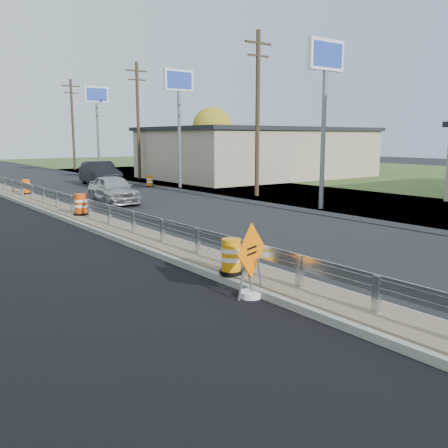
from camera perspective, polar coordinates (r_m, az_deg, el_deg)
ground at (r=15.83m, az=-7.02°, el=-2.78°), size 140.00×140.00×0.00m
grass_verge_far at (r=44.44m, az=21.45°, el=4.78°), size 40.00×120.00×0.03m
median at (r=23.01m, az=-16.94°, el=1.11°), size 1.60×55.00×0.23m
guardrail at (r=23.86m, az=-17.83°, el=2.86°), size 0.10×46.15×0.72m
retail_building_near at (r=44.02m, az=3.94°, el=8.19°), size 18.50×12.50×4.27m
pylon_sign_south at (r=24.64m, az=11.51°, el=16.75°), size 2.20×0.30×7.90m
pylon_sign_mid at (r=34.70m, az=-5.20°, el=14.85°), size 2.20×0.30×7.90m
pylon_sign_north at (r=47.17m, az=-14.36°, el=13.27°), size 2.20×0.30×7.90m
utility_pole_smid at (r=29.51m, az=3.86°, el=12.75°), size 1.90×0.26×9.40m
utility_pole_nmid at (r=42.07m, az=-9.79°, el=11.77°), size 1.90×0.26×9.40m
utility_pole_north at (r=55.84m, az=-16.91°, el=11.00°), size 1.90×0.26×9.40m
tree_far_yellow at (r=58.15m, az=-1.33°, el=10.96°), size 4.62×4.62×6.86m
caution_sign at (r=10.88m, az=3.10°, el=-6.31°), size 1.12×0.50×1.65m
barrel_median_near at (r=11.91m, az=0.83°, el=-3.78°), size 0.58×0.58×0.85m
barrel_median_mid at (r=21.75m, az=-16.09°, el=2.12°), size 0.60×0.60×0.89m
barrel_median_far at (r=30.84m, az=-21.69°, el=3.95°), size 0.57×0.57×0.84m
barrel_shoulder_mid at (r=35.77m, az=-8.49°, el=4.85°), size 0.53×0.53×0.78m
car_silver at (r=26.95m, az=-12.52°, el=3.89°), size 2.16×4.52×1.49m
car_dark_mid at (r=37.51m, az=-13.99°, el=5.64°), size 2.38×5.38×1.72m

